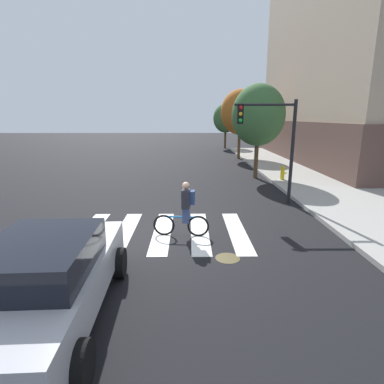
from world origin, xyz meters
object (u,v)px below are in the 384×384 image
traffic_light_near (273,134)px  fire_hydrant (283,173)px  street_tree_mid (240,112)px  street_tree_far (226,118)px  street_tree_near (258,115)px  cyclist (185,210)px  manhole_cover (228,258)px  sedan_near (46,279)px

traffic_light_near → fire_hydrant: (1.86, 4.34, -2.33)m
fire_hydrant → street_tree_mid: street_tree_mid is taller
street_tree_far → traffic_light_near: bearing=-92.1°
fire_hydrant → street_tree_near: bearing=135.9°
cyclist → traffic_light_near: traffic_light_near is taller
manhole_cover → sedan_near: bearing=-144.9°
manhole_cover → fire_hydrant: fire_hydrant is taller
manhole_cover → sedan_near: sedan_near is taller
traffic_light_near → street_tree_near: bearing=83.7°
traffic_light_near → street_tree_near: street_tree_near is taller
sedan_near → cyclist: size_ratio=2.74×
traffic_light_near → street_tree_near: (0.62, 5.55, 0.76)m
manhole_cover → traffic_light_near: bearing=65.2°
fire_hydrant → street_tree_far: street_tree_far is taller
traffic_light_near → street_tree_far: (0.84, 23.05, 0.50)m
street_tree_mid → street_tree_far: 8.92m
manhole_cover → fire_hydrant: size_ratio=0.82×
manhole_cover → cyclist: size_ratio=0.37×
sedan_near → street_tree_near: 14.85m
manhole_cover → sedan_near: size_ratio=0.14×
cyclist → street_tree_near: bearing=65.8°
fire_hydrant → manhole_cover: bearing=-114.1°
cyclist → street_tree_far: (4.31, 26.62, 2.52)m
street_tree_far → street_tree_near: bearing=-90.7°
traffic_light_near → street_tree_mid: (0.98, 14.15, 1.04)m
manhole_cover → street_tree_mid: street_tree_mid is taller
traffic_light_near → cyclist: bearing=-134.2°
manhole_cover → cyclist: cyclist is taller
street_tree_near → cyclist: bearing=-114.2°
cyclist → fire_hydrant: bearing=56.0°
cyclist → fire_hydrant: size_ratio=2.19×
traffic_light_near → fire_hydrant: traffic_light_near is taller
cyclist → fire_hydrant: (5.33, 7.91, -0.31)m
manhole_cover → street_tree_far: size_ratio=0.13×
manhole_cover → street_tree_far: 28.52m
fire_hydrant → street_tree_far: (-1.02, 18.71, 2.83)m
sedan_near → traffic_light_near: (5.83, 7.54, 2.04)m
manhole_cover → traffic_light_near: (2.36, 5.09, 2.86)m
street_tree_mid → street_tree_near: bearing=-92.5°
street_tree_near → street_tree_far: street_tree_near is taller
manhole_cover → fire_hydrant: (4.22, 9.43, 0.53)m
street_tree_far → cyclist: bearing=-99.2°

